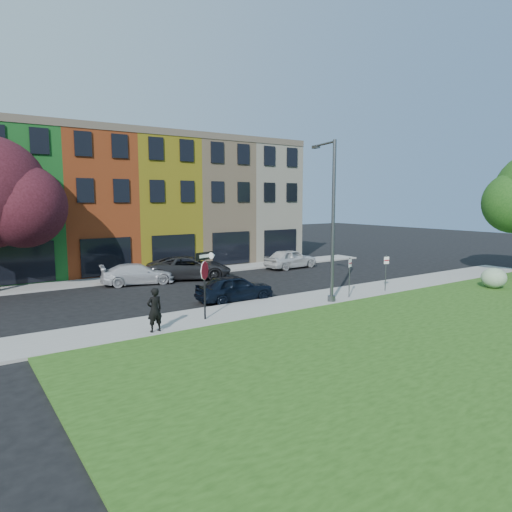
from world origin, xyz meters
TOP-DOWN VIEW (x-y plane):
  - ground at (0.00, 0.00)m, footprint 120.00×120.00m
  - sidewalk_near at (2.00, 3.00)m, footprint 40.00×3.00m
  - sidewalk_far at (-3.00, 15.00)m, footprint 40.00×2.40m
  - rowhouse_block at (-2.50, 21.18)m, footprint 30.00×10.12m
  - stop_sign at (-4.69, 2.46)m, footprint 1.01×0.35m
  - man at (-7.28, 1.90)m, footprint 0.76×0.58m
  - sedan_near at (-1.41, 5.26)m, footprint 2.09×4.38m
  - parked_car_silver at (-3.99, 12.89)m, footprint 3.75×5.37m
  - parked_car_dark at (-0.44, 12.73)m, footprint 6.88×7.66m
  - parked_car_white at (8.36, 12.67)m, footprint 2.45×4.74m
  - street_lamp at (2.52, 2.10)m, footprint 0.95×2.52m
  - parking_sign_a at (3.92, 2.06)m, footprint 0.31×0.14m
  - parking_sign_b at (6.95, 2.11)m, footprint 0.31×0.14m
  - shrub at (13.13, -0.93)m, footprint 1.45×1.45m

SIDE VIEW (x-z plane):
  - ground at x=0.00m, z-range 0.00..0.00m
  - sidewalk_near at x=2.00m, z-range 0.00..0.12m
  - sidewalk_far at x=-3.00m, z-range 0.00..0.12m
  - parked_car_silver at x=-3.99m, z-range 0.00..1.34m
  - shrub at x=13.13m, z-range 0.10..1.33m
  - sedan_near at x=-1.41m, z-range 0.00..1.44m
  - parked_car_white at x=8.36m, z-range 0.00..1.53m
  - parked_car_dark at x=-0.44m, z-range 0.00..1.58m
  - man at x=-7.28m, z-range 0.12..1.92m
  - parking_sign_b at x=6.95m, z-range 0.39..2.48m
  - parking_sign_a at x=3.92m, z-range 0.39..2.58m
  - stop_sign at x=-4.69m, z-range 0.76..3.78m
  - street_lamp at x=2.52m, z-range 0.15..8.45m
  - rowhouse_block at x=-2.50m, z-range -0.01..9.99m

